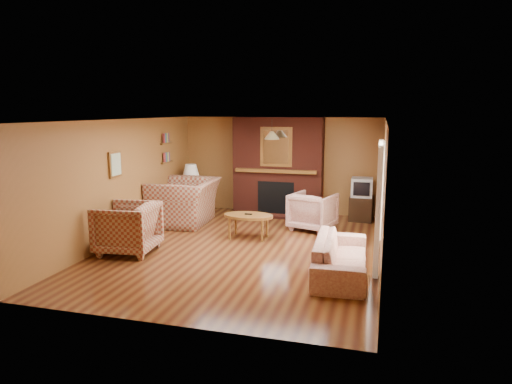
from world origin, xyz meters
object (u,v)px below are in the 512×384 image
(floral_sofa, at_px, (341,256))
(tv_stand, at_px, (361,209))
(crt_tv, at_px, (362,187))
(floral_armchair, at_px, (313,211))
(side_table, at_px, (192,202))
(plaid_loveseat, at_px, (185,202))
(fireplace, at_px, (278,167))
(coffee_table, at_px, (248,217))
(plaid_armchair, at_px, (127,228))
(table_lamp, at_px, (191,176))

(floral_sofa, xyz_separation_m, tv_stand, (0.15, 3.71, -0.01))
(floral_sofa, xyz_separation_m, crt_tv, (0.15, 3.70, 0.50))
(floral_armchair, bearing_deg, side_table, 3.66)
(floral_sofa, bearing_deg, plaid_loveseat, 55.32)
(fireplace, relative_size, tv_stand, 4.17)
(plaid_loveseat, bearing_deg, coffee_table, 61.08)
(plaid_loveseat, height_order, coffee_table, plaid_loveseat)
(tv_stand, xyz_separation_m, crt_tv, (0.00, -0.01, 0.51))
(fireplace, bearing_deg, plaid_loveseat, -140.81)
(floral_sofa, bearing_deg, floral_armchair, 15.46)
(plaid_armchair, height_order, table_lamp, table_lamp)
(plaid_loveseat, bearing_deg, table_lamp, -170.01)
(table_lamp, xyz_separation_m, tv_stand, (4.15, 0.35, -0.66))
(plaid_loveseat, height_order, table_lamp, table_lamp)
(coffee_table, bearing_deg, plaid_loveseat, 155.49)
(fireplace, xyz_separation_m, plaid_loveseat, (-1.85, -1.51, -0.68))
(plaid_loveseat, distance_m, side_table, 1.03)
(side_table, bearing_deg, coffee_table, -41.46)
(plaid_armchair, bearing_deg, crt_tv, 126.26)
(fireplace, bearing_deg, crt_tv, -5.30)
(coffee_table, bearing_deg, side_table, 138.54)
(fireplace, relative_size, plaid_loveseat, 1.54)
(floral_sofa, bearing_deg, coffee_table, 49.30)
(plaid_loveseat, xyz_separation_m, crt_tv, (3.90, 1.32, 0.29))
(coffee_table, distance_m, table_lamp, 2.73)
(coffee_table, bearing_deg, tv_stand, 44.79)
(floral_sofa, distance_m, crt_tv, 3.74)
(side_table, xyz_separation_m, table_lamp, (-0.00, 0.00, 0.66))
(plaid_loveseat, bearing_deg, crt_tv, 104.26)
(coffee_table, relative_size, table_lamp, 1.51)
(plaid_loveseat, distance_m, crt_tv, 4.13)
(plaid_loveseat, distance_m, tv_stand, 4.12)
(fireplace, height_order, plaid_loveseat, fireplace)
(plaid_loveseat, height_order, floral_sofa, plaid_loveseat)
(fireplace, relative_size, coffee_table, 2.37)
(plaid_loveseat, xyz_separation_m, floral_armchair, (2.92, 0.23, -0.10))
(floral_sofa, height_order, coffee_table, floral_sofa)
(plaid_loveseat, distance_m, plaid_armchair, 2.31)
(floral_armchair, height_order, crt_tv, crt_tv)
(floral_armchair, bearing_deg, tv_stand, -114.99)
(plaid_loveseat, relative_size, crt_tv, 3.21)
(coffee_table, distance_m, tv_stand, 3.02)
(plaid_armchair, xyz_separation_m, side_table, (-0.15, 3.28, -0.17))
(floral_sofa, bearing_deg, crt_tv, -4.57)
(table_lamp, distance_m, crt_tv, 4.17)
(fireplace, height_order, coffee_table, fireplace)
(floral_sofa, bearing_deg, fireplace, 23.78)
(fireplace, bearing_deg, floral_sofa, -63.97)
(plaid_loveseat, relative_size, coffee_table, 1.53)
(floral_sofa, xyz_separation_m, floral_armchair, (-0.83, 2.61, 0.11))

